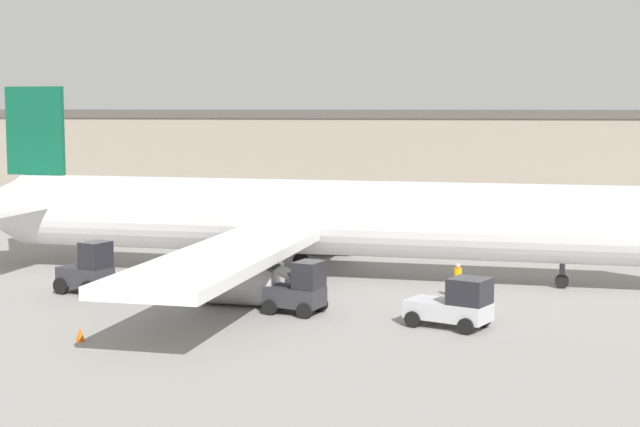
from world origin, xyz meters
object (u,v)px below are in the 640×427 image
Objects in this scene: belt_loader_truck at (299,290)px; safety_cone_near at (80,334)px; pushback_tug at (455,305)px; ground_crew_worker at (458,280)px; baggage_tug at (89,270)px; airplane at (303,219)px.

safety_cone_near is (-7.60, -6.37, -0.81)m from belt_loader_truck.
belt_loader_truck is 7.13m from pushback_tug.
ground_crew_worker is at bearing 36.81° from safety_cone_near.
ground_crew_worker is 18.02m from baggage_tug.
ground_crew_worker is 0.45× the size of pushback_tug.
belt_loader_truck is (1.45, -9.33, -2.05)m from airplane.
safety_cone_near is at bearing 93.51° from ground_crew_worker.
belt_loader_truck reaches higher than pushback_tug.
pushback_tug reaches higher than ground_crew_worker.
baggage_tug is at bearing 61.41° from ground_crew_worker.
airplane is 24.73× the size of ground_crew_worker.
belt_loader_truck is (11.05, -3.01, -0.07)m from baggage_tug.
baggage_tug is 5.52× the size of safety_cone_near.
safety_cone_near is (-14.51, -10.86, -0.65)m from ground_crew_worker.
baggage_tug reaches higher than safety_cone_near.
airplane is 11.67m from baggage_tug.
pushback_tug is at bearing 17.59° from safety_cone_near.
airplane is at bearing 151.18° from pushback_tug.
airplane is at bearing 68.59° from safety_cone_near.
baggage_tug is at bearing -141.57° from airplane.
airplane is at bearing 115.86° from belt_loader_truck.
pushback_tug is (8.35, -11.10, -2.15)m from airplane.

